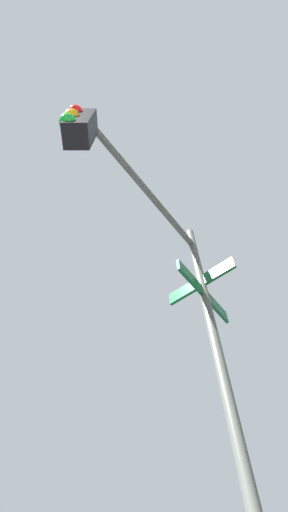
{
  "coord_description": "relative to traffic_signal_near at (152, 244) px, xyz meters",
  "views": [
    {
      "loc": [
        -6.01,
        -4.42,
        0.99
      ],
      "look_at": [
        -6.01,
        -6.93,
        4.85
      ],
      "focal_mm": 24.0,
      "sensor_mm": 36.0,
      "label": 1
    }
  ],
  "objects": [
    {
      "name": "traffic_signal_near",
      "position": [
        0.0,
        0.0,
        0.0
      ],
      "size": [
        2.05,
        2.48,
        5.88
      ],
      "color": "#474C47",
      "rests_on": "ground_plane"
    }
  ]
}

